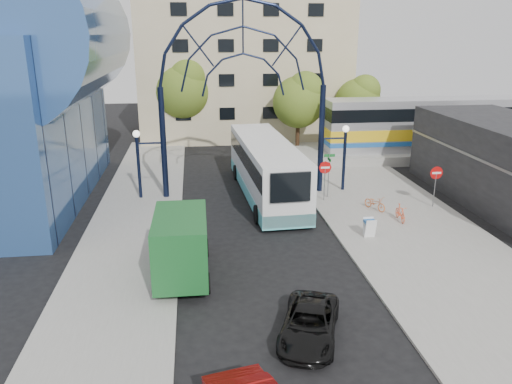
{
  "coord_description": "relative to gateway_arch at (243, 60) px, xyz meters",
  "views": [
    {
      "loc": [
        -3.09,
        -16.74,
        10.11
      ],
      "look_at": [
        -0.23,
        6.0,
        2.76
      ],
      "focal_mm": 35.0,
      "sensor_mm": 36.0,
      "label": 1
    }
  ],
  "objects": [
    {
      "name": "ground",
      "position": [
        0.0,
        -14.0,
        -8.56
      ],
      "size": [
        120.0,
        120.0,
        0.0
      ],
      "primitive_type": "plane",
      "color": "black",
      "rests_on": "ground"
    },
    {
      "name": "sidewalk_east",
      "position": [
        8.0,
        -10.0,
        -8.5
      ],
      "size": [
        8.0,
        56.0,
        0.12
      ],
      "primitive_type": "cube",
      "color": "gray",
      "rests_on": "ground"
    },
    {
      "name": "plaza_west",
      "position": [
        -6.5,
        -8.0,
        -8.5
      ],
      "size": [
        5.0,
        50.0,
        0.12
      ],
      "primitive_type": "cube",
      "color": "gray",
      "rests_on": "ground"
    },
    {
      "name": "gateway_arch",
      "position": [
        0.0,
        0.0,
        0.0
      ],
      "size": [
        13.64,
        0.44,
        12.1
      ],
      "color": "black",
      "rests_on": "ground"
    },
    {
      "name": "stop_sign",
      "position": [
        4.8,
        -2.0,
        -6.56
      ],
      "size": [
        0.8,
        0.07,
        2.5
      ],
      "color": "slate",
      "rests_on": "sidewalk_east"
    },
    {
      "name": "do_not_enter_sign",
      "position": [
        11.0,
        -4.0,
        -6.58
      ],
      "size": [
        0.76,
        0.07,
        2.48
      ],
      "color": "slate",
      "rests_on": "sidewalk_east"
    },
    {
      "name": "street_name_sign",
      "position": [
        5.2,
        -1.4,
        -6.43
      ],
      "size": [
        0.7,
        0.7,
        2.8
      ],
      "color": "slate",
      "rests_on": "sidewalk_east"
    },
    {
      "name": "sandwich_board",
      "position": [
        5.6,
        -8.02,
        -7.81
      ],
      "size": [
        0.55,
        0.61,
        0.99
      ],
      "color": "white",
      "rests_on": "sidewalk_east"
    },
    {
      "name": "apartment_block",
      "position": [
        2.0,
        20.97,
        -1.55
      ],
      "size": [
        20.0,
        12.1,
        14.0
      ],
      "color": "#C3B187",
      "rests_on": "ground"
    },
    {
      "name": "train_platform",
      "position": [
        20.0,
        8.0,
        -8.16
      ],
      "size": [
        32.0,
        5.0,
        0.8
      ],
      "primitive_type": "cube",
      "color": "gray",
      "rests_on": "ground"
    },
    {
      "name": "train_car",
      "position": [
        20.0,
        8.0,
        -5.66
      ],
      "size": [
        25.1,
        3.05,
        4.2
      ],
      "color": "#B7B7BC",
      "rests_on": "train_platform"
    },
    {
      "name": "tree_north_a",
      "position": [
        6.12,
        11.93,
        -3.95
      ],
      "size": [
        4.48,
        4.48,
        7.0
      ],
      "color": "#382314",
      "rests_on": "ground"
    },
    {
      "name": "tree_north_b",
      "position": [
        -3.88,
        15.93,
        -3.29
      ],
      "size": [
        5.12,
        5.12,
        8.0
      ],
      "color": "#382314",
      "rests_on": "ground"
    },
    {
      "name": "tree_north_c",
      "position": [
        12.12,
        13.93,
        -4.28
      ],
      "size": [
        4.16,
        4.16,
        6.5
      ],
      "color": "#382314",
      "rests_on": "ground"
    },
    {
      "name": "city_bus",
      "position": [
        1.38,
        -0.33,
        -6.68
      ],
      "size": [
        3.56,
        13.16,
        3.58
      ],
      "rotation": [
        0.0,
        0.0,
        0.05
      ],
      "color": "silver",
      "rests_on": "ground"
    },
    {
      "name": "green_truck",
      "position": [
        -3.8,
        -10.7,
        -7.08
      ],
      "size": [
        2.35,
        5.91,
        2.96
      ],
      "rotation": [
        0.0,
        0.0,
        -0.01
      ],
      "color": "black",
      "rests_on": "ground"
    },
    {
      "name": "black_suv",
      "position": [
        0.6,
        -16.15,
        -8.0
      ],
      "size": [
        3.06,
        4.39,
        1.11
      ],
      "primitive_type": "imported",
      "rotation": [
        0.0,
        0.0,
        -0.34
      ],
      "color": "black",
      "rests_on": "ground"
    },
    {
      "name": "bike_near_a",
      "position": [
        7.33,
        -4.1,
        -8.02
      ],
      "size": [
        1.21,
        1.68,
        0.84
      ],
      "primitive_type": "imported",
      "rotation": [
        0.0,
        0.0,
        0.47
      ],
      "color": "#D16129",
      "rests_on": "sidewalk_east"
    },
    {
      "name": "bike_near_b",
      "position": [
        8.09,
        -6.0,
        -7.98
      ],
      "size": [
        0.52,
        1.53,
        0.9
      ],
      "primitive_type": "imported",
      "rotation": [
        0.0,
        0.0,
        -0.07
      ],
      "color": "#FF5E33",
      "rests_on": "sidewalk_east"
    }
  ]
}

